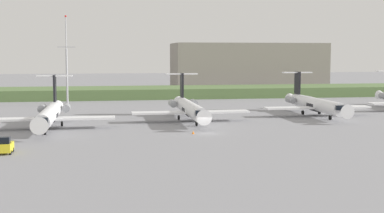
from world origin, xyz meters
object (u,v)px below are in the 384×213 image
object	(u,v)px
antenna_mast	(67,69)
safety_cone_front_marker	(193,132)
regional_jet_third	(190,108)
baggage_tug	(5,146)
regional_jet_second	(50,114)
regional_jet_fourth	(315,104)

from	to	relation	value
antenna_mast	safety_cone_front_marker	distance (m)	57.49
regional_jet_third	antenna_mast	xyz separation A→B (m)	(-25.76, 34.30, 6.90)
antenna_mast	baggage_tug	xyz separation A→B (m)	(-3.60, -64.46, -8.43)
regional_jet_second	safety_cone_front_marker	distance (m)	26.47
regional_jet_fourth	regional_jet_third	bearing A→B (deg)	-170.59
regional_jet_second	regional_jet_fourth	size ratio (longest dim) A/B	1.00
regional_jet_second	baggage_tug	world-z (taller)	regional_jet_second
antenna_mast	regional_jet_fourth	bearing A→B (deg)	-29.00
regional_jet_fourth	safety_cone_front_marker	world-z (taller)	regional_jet_fourth
safety_cone_front_marker	baggage_tug	bearing A→B (deg)	-154.74
antenna_mast	baggage_tug	bearing A→B (deg)	-93.20
baggage_tug	safety_cone_front_marker	distance (m)	30.08
regional_jet_fourth	safety_cone_front_marker	bearing A→B (deg)	-143.80
regional_jet_third	safety_cone_front_marker	bearing A→B (deg)	-97.14
antenna_mast	baggage_tug	size ratio (longest dim) A/B	7.09
regional_jet_second	regional_jet_fourth	xyz separation A→B (m)	(53.84, 10.73, 0.00)
regional_jet_fourth	regional_jet_second	bearing A→B (deg)	-168.73
safety_cone_front_marker	regional_jet_second	bearing A→B (deg)	154.85
regional_jet_fourth	safety_cone_front_marker	size ratio (longest dim) A/B	56.36
regional_jet_third	safety_cone_front_marker	xyz separation A→B (m)	(-2.17, -17.33, -2.26)
regional_jet_second	antenna_mast	distance (m)	41.00
regional_jet_third	regional_jet_second	bearing A→B (deg)	-166.77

